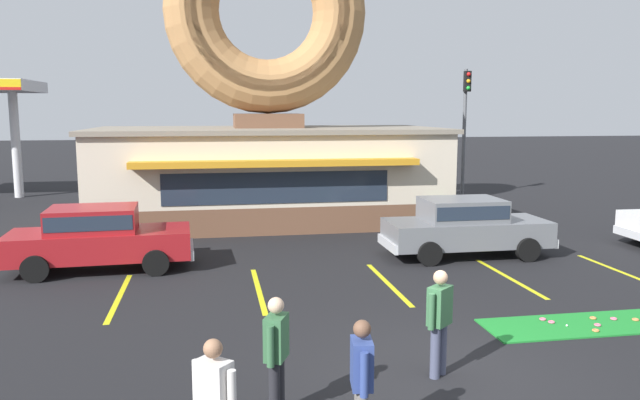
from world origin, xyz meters
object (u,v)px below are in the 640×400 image
Objects in this scene: golf_ball at (567,325)px; traffic_light_pole at (465,116)px; trash_bin at (437,216)px; pedestrian_blue_sweater_man at (276,351)px; car_red at (98,236)px; pedestrian_hooded_kid at (439,318)px; car_grey at (465,225)px; pedestrian_clipboard_woman at (362,379)px.

traffic_light_pole is at bearing 73.48° from golf_ball.
pedestrian_blue_sweater_man is at bearing -119.29° from trash_bin.
car_red is 2.82× the size of pedestrian_hooded_kid.
golf_ball is 11.00m from car_red.
car_red is (-9.64, 0.17, 0.00)m from car_grey.
car_grey is at bearing 53.50° from pedestrian_blue_sweater_man.
pedestrian_hooded_kid is (2.53, 0.83, 0.02)m from pedestrian_blue_sweater_man.
car_red is at bearing 113.39° from pedestrian_blue_sweater_man.
trash_bin is (0.95, 9.32, 0.45)m from golf_ball.
car_red is 10.34m from pedestrian_clipboard_woman.
car_grey is 2.79× the size of pedestrian_hooded_kid.
car_red is 9.08m from pedestrian_blue_sweater_man.
pedestrian_hooded_kid is at bearing -110.36° from trash_bin.
pedestrian_clipboard_woman is (-1.64, -1.80, -0.03)m from pedestrian_hooded_kid.
golf_ball is 0.03× the size of pedestrian_blue_sweater_man.
car_grey is at bearing 85.85° from golf_ball.
traffic_light_pole reaches higher than car_red.
pedestrian_hooded_kid is at bearing -50.70° from car_red.
pedestrian_hooded_kid is 0.28× the size of traffic_light_pole.
golf_ball is 0.04× the size of trash_bin.
pedestrian_blue_sweater_man is 1.02× the size of pedestrian_clipboard_woman.
pedestrian_hooded_kid is at bearing 47.77° from pedestrian_clipboard_woman.
trash_bin reaches higher than golf_ball.
pedestrian_hooded_kid is 11.62m from trash_bin.
pedestrian_hooded_kid is 1.03× the size of pedestrian_clipboard_woman.
car_grey is at bearing -98.55° from trash_bin.
pedestrian_blue_sweater_man reaches higher than pedestrian_clipboard_woman.
pedestrian_blue_sweater_man is (-5.62, -2.40, 0.84)m from golf_ball.
pedestrian_hooded_kid is (-3.09, -1.56, 0.86)m from golf_ball.
traffic_light_pole is (7.99, 18.10, 2.80)m from pedestrian_hooded_kid.
golf_ball is 5.84m from car_grey.
trash_bin is (4.04, 10.89, -0.41)m from pedestrian_hooded_kid.
car_red is 4.75× the size of trash_bin.
car_red is 9.69m from pedestrian_hooded_kid.
car_red reaches higher than trash_bin.
traffic_light_pole is (4.48, 10.77, 2.84)m from car_grey.
traffic_light_pole is at bearing 66.18° from pedestrian_hooded_kid.
pedestrian_blue_sweater_man reaches higher than car_red.
car_red is 17.89m from traffic_light_pole.
pedestrian_blue_sweater_man is 21.84m from traffic_light_pole.
car_grey is 10.48m from pedestrian_clipboard_woman.
pedestrian_hooded_kid reaches higher than pedestrian_blue_sweater_man.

